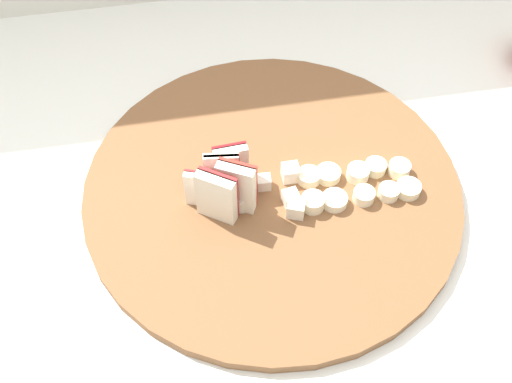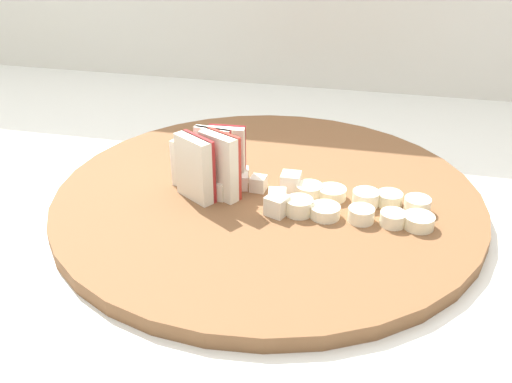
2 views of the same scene
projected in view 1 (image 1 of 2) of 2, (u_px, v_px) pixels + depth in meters
name	position (u px, v px, depth m)	size (l,w,h in m)	color
tiled_countertop	(197.00, 357.00, 1.08)	(1.33, 0.79, 0.91)	silver
tile_backsplash	(159.00, 91.00, 1.13)	(2.40, 0.04, 1.39)	silver
cutting_board	(273.00, 191.00, 0.73)	(0.44, 0.44, 0.01)	brown
apple_wedge_fan	(224.00, 184.00, 0.68)	(0.08, 0.07, 0.07)	#A32323
apple_dice_pile	(262.00, 193.00, 0.71)	(0.10, 0.08, 0.02)	#EFE5CC
banana_slice_rows	(356.00, 184.00, 0.72)	(0.14, 0.07, 0.02)	#F4EAC6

